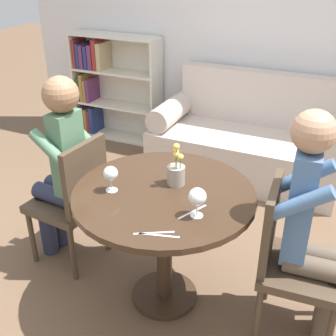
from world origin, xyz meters
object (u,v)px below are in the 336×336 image
(wine_glass_left, at_px, (111,174))
(flower_vase, at_px, (176,172))
(couch, at_px, (247,142))
(wine_glass_right, at_px, (197,198))
(person_right, at_px, (313,229))
(bookshelf_left, at_px, (109,85))
(chair_left, at_px, (74,197))
(chair_right, at_px, (289,257))
(person_left, at_px, (61,166))

(wine_glass_left, bearing_deg, flower_vase, 36.17)
(couch, xyz_separation_m, wine_glass_right, (0.24, -1.94, 0.55))
(wine_glass_left, xyz_separation_m, wine_glass_right, (0.51, -0.03, 0.00))
(person_right, bearing_deg, couch, 19.88)
(bookshelf_left, distance_m, chair_left, 2.20)
(chair_right, relative_size, person_left, 0.70)
(chair_right, distance_m, person_right, 0.21)
(person_left, distance_m, wine_glass_right, 1.06)
(couch, height_order, bookshelf_left, bookshelf_left)
(person_left, bearing_deg, wine_glass_right, 81.60)
(bookshelf_left, bearing_deg, flower_vase, -49.57)
(person_left, xyz_separation_m, person_right, (1.54, -0.02, -0.00))
(bookshelf_left, xyz_separation_m, flower_vase, (1.68, -1.97, 0.25))
(bookshelf_left, height_order, chair_left, bookshelf_left)
(wine_glass_right, bearing_deg, chair_right, 26.09)
(wine_glass_right, relative_size, flower_vase, 0.60)
(person_left, distance_m, flower_vase, 0.81)
(chair_right, relative_size, flower_vase, 3.50)
(chair_left, xyz_separation_m, person_left, (-0.08, 0.01, 0.20))
(person_left, bearing_deg, flower_vase, 95.13)
(person_right, bearing_deg, bookshelf_left, 46.33)
(bookshelf_left, height_order, person_left, person_left)
(chair_left, xyz_separation_m, chair_right, (1.37, -0.01, 0.00))
(wine_glass_right, bearing_deg, flower_vase, 131.83)
(chair_right, bearing_deg, person_right, -86.97)
(chair_left, xyz_separation_m, person_right, (1.46, -0.00, 0.20))
(wine_glass_left, xyz_separation_m, flower_vase, (0.29, 0.21, -0.02))
(person_right, bearing_deg, wine_glass_left, 96.29)
(bookshelf_left, distance_m, wine_glass_right, 2.92)
(chair_left, height_order, wine_glass_left, wine_glass_left)
(flower_vase, bearing_deg, wine_glass_right, -48.17)
(person_right, distance_m, wine_glass_left, 1.07)
(chair_left, bearing_deg, wine_glass_right, 81.17)
(couch, relative_size, wine_glass_right, 11.00)
(chair_right, bearing_deg, couch, 17.33)
(wine_glass_left, bearing_deg, person_left, 157.56)
(chair_right, height_order, wine_glass_right, wine_glass_right)
(person_right, relative_size, flower_vase, 5.06)
(wine_glass_left, bearing_deg, chair_right, 10.94)
(couch, xyz_separation_m, flower_vase, (0.02, -1.70, 0.52))
(bookshelf_left, distance_m, wine_glass_left, 2.60)
(bookshelf_left, xyz_separation_m, person_left, (0.88, -1.97, 0.12))
(couch, height_order, chair_right, couch)
(chair_right, distance_m, flower_vase, 0.74)
(chair_left, distance_m, person_right, 1.47)
(wine_glass_left, distance_m, flower_vase, 0.36)
(couch, relative_size, flower_vase, 6.61)
(wine_glass_right, bearing_deg, bookshelf_left, 130.58)
(person_left, xyz_separation_m, wine_glass_left, (0.51, -0.21, 0.16))
(chair_left, bearing_deg, person_left, -93.59)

